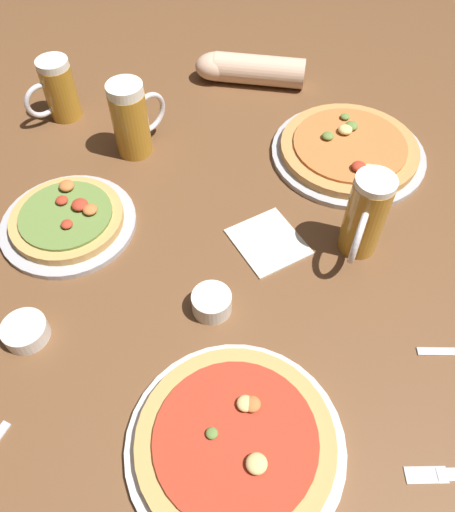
{
  "coord_description": "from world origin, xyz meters",
  "views": [
    {
      "loc": [
        -0.05,
        -0.57,
        0.76
      ],
      "look_at": [
        0.0,
        0.0,
        0.02
      ],
      "focal_mm": 35.61,
      "sensor_mm": 36.0,
      "label": 1
    }
  ],
  "objects_px": {
    "pizza_plate_far": "(68,220)",
    "ramekin_butter": "(212,303)",
    "pizza_plate_near": "(236,442)",
    "beer_mug_dark": "(365,217)",
    "diner_arm": "(246,69)",
    "beer_mug_amber": "(132,119)",
    "pizza_plate_side": "(349,150)",
    "beer_mug_pale": "(58,90)",
    "napkin_folded": "(268,241)",
    "ramekin_sauce": "(25,331)"
  },
  "relations": [
    {
      "from": "beer_mug_pale",
      "to": "ramekin_sauce",
      "type": "relative_size",
      "value": 1.91
    },
    {
      "from": "pizza_plate_side",
      "to": "ramekin_butter",
      "type": "bearing_deg",
      "value": -131.51
    },
    {
      "from": "beer_mug_amber",
      "to": "diner_arm",
      "type": "distance_m",
      "value": 0.37
    },
    {
      "from": "pizza_plate_side",
      "to": "beer_mug_amber",
      "type": "height_order",
      "value": "beer_mug_amber"
    },
    {
      "from": "pizza_plate_near",
      "to": "beer_mug_amber",
      "type": "xyz_separation_m",
      "value": [
        -0.16,
        0.67,
        0.07
      ]
    },
    {
      "from": "pizza_plate_side",
      "to": "beer_mug_pale",
      "type": "height_order",
      "value": "beer_mug_pale"
    },
    {
      "from": "pizza_plate_side",
      "to": "ramekin_sauce",
      "type": "distance_m",
      "value": 0.76
    },
    {
      "from": "ramekin_butter",
      "to": "diner_arm",
      "type": "height_order",
      "value": "diner_arm"
    },
    {
      "from": "pizza_plate_side",
      "to": "napkin_folded",
      "type": "xyz_separation_m",
      "value": [
        -0.21,
        -0.23,
        -0.01
      ]
    },
    {
      "from": "pizza_plate_far",
      "to": "ramekin_sauce",
      "type": "bearing_deg",
      "value": -100.47
    },
    {
      "from": "beer_mug_pale",
      "to": "diner_arm",
      "type": "bearing_deg",
      "value": 12.94
    },
    {
      "from": "pizza_plate_side",
      "to": "ramekin_sauce",
      "type": "relative_size",
      "value": 4.49
    },
    {
      "from": "pizza_plate_near",
      "to": "ramekin_sauce",
      "type": "relative_size",
      "value": 4.25
    },
    {
      "from": "ramekin_sauce",
      "to": "ramekin_butter",
      "type": "bearing_deg",
      "value": 4.74
    },
    {
      "from": "pizza_plate_far",
      "to": "beer_mug_pale",
      "type": "distance_m",
      "value": 0.36
    },
    {
      "from": "beer_mug_dark",
      "to": "diner_arm",
      "type": "bearing_deg",
      "value": 104.85
    },
    {
      "from": "pizza_plate_near",
      "to": "ramekin_butter",
      "type": "relative_size",
      "value": 4.62
    },
    {
      "from": "beer_mug_dark",
      "to": "napkin_folded",
      "type": "bearing_deg",
      "value": 170.73
    },
    {
      "from": "ramekin_butter",
      "to": "pizza_plate_far",
      "type": "bearing_deg",
      "value": 140.82
    },
    {
      "from": "diner_arm",
      "to": "beer_mug_amber",
      "type": "bearing_deg",
      "value": -138.57
    },
    {
      "from": "pizza_plate_far",
      "to": "beer_mug_amber",
      "type": "xyz_separation_m",
      "value": [
        0.13,
        0.22,
        0.07
      ]
    },
    {
      "from": "napkin_folded",
      "to": "diner_arm",
      "type": "distance_m",
      "value": 0.54
    },
    {
      "from": "beer_mug_pale",
      "to": "napkin_folded",
      "type": "xyz_separation_m",
      "value": [
        0.43,
        -0.43,
        -0.07
      ]
    },
    {
      "from": "beer_mug_amber",
      "to": "napkin_folded",
      "type": "bearing_deg",
      "value": -49.12
    },
    {
      "from": "beer_mug_pale",
      "to": "pizza_plate_far",
      "type": "bearing_deg",
      "value": -82.77
    },
    {
      "from": "beer_mug_pale",
      "to": "napkin_folded",
      "type": "bearing_deg",
      "value": -45.22
    },
    {
      "from": "pizza_plate_side",
      "to": "beer_mug_dark",
      "type": "height_order",
      "value": "beer_mug_dark"
    },
    {
      "from": "beer_mug_dark",
      "to": "napkin_folded",
      "type": "distance_m",
      "value": 0.19
    },
    {
      "from": "pizza_plate_near",
      "to": "beer_mug_dark",
      "type": "height_order",
      "value": "beer_mug_dark"
    },
    {
      "from": "pizza_plate_far",
      "to": "ramekin_sauce",
      "type": "xyz_separation_m",
      "value": [
        -0.05,
        -0.24,
        -0.0
      ]
    },
    {
      "from": "beer_mug_dark",
      "to": "napkin_folded",
      "type": "relative_size",
      "value": 1.28
    },
    {
      "from": "pizza_plate_side",
      "to": "ramekin_sauce",
      "type": "bearing_deg",
      "value": -148.18
    },
    {
      "from": "pizza_plate_side",
      "to": "napkin_folded",
      "type": "bearing_deg",
      "value": -132.23
    },
    {
      "from": "beer_mug_pale",
      "to": "ramekin_sauce",
      "type": "distance_m",
      "value": 0.6
    },
    {
      "from": "pizza_plate_near",
      "to": "beer_mug_dark",
      "type": "relative_size",
      "value": 1.86
    },
    {
      "from": "pizza_plate_near",
      "to": "pizza_plate_side",
      "type": "relative_size",
      "value": 0.95
    },
    {
      "from": "pizza_plate_near",
      "to": "napkin_folded",
      "type": "height_order",
      "value": "pizza_plate_near"
    },
    {
      "from": "pizza_plate_far",
      "to": "ramekin_butter",
      "type": "distance_m",
      "value": 0.34
    },
    {
      "from": "diner_arm",
      "to": "beer_mug_dark",
      "type": "bearing_deg",
      "value": -75.15
    },
    {
      "from": "beer_mug_dark",
      "to": "beer_mug_pale",
      "type": "height_order",
      "value": "beer_mug_dark"
    },
    {
      "from": "pizza_plate_near",
      "to": "beer_mug_pale",
      "type": "height_order",
      "value": "beer_mug_pale"
    },
    {
      "from": "napkin_folded",
      "to": "ramekin_butter",
      "type": "bearing_deg",
      "value": -130.28
    },
    {
      "from": "napkin_folded",
      "to": "ramekin_sauce",
      "type": "bearing_deg",
      "value": -158.95
    },
    {
      "from": "beer_mug_dark",
      "to": "beer_mug_pale",
      "type": "xyz_separation_m",
      "value": [
        -0.6,
        0.46,
        -0.01
      ]
    },
    {
      "from": "ramekin_sauce",
      "to": "beer_mug_amber",
      "type": "bearing_deg",
      "value": 69.37
    },
    {
      "from": "diner_arm",
      "to": "pizza_plate_near",
      "type": "bearing_deg",
      "value": -97.26
    },
    {
      "from": "beer_mug_amber",
      "to": "napkin_folded",
      "type": "relative_size",
      "value": 1.25
    },
    {
      "from": "pizza_plate_near",
      "to": "beer_mug_pale",
      "type": "relative_size",
      "value": 2.23
    },
    {
      "from": "pizza_plate_side",
      "to": "pizza_plate_far",
      "type": "bearing_deg",
      "value": -165.47
    },
    {
      "from": "pizza_plate_far",
      "to": "ramekin_butter",
      "type": "relative_size",
      "value": 3.82
    }
  ]
}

